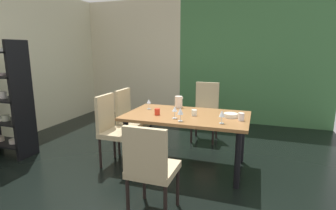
{
  "coord_description": "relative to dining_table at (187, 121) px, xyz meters",
  "views": [
    {
      "loc": [
        1.35,
        -2.89,
        1.6
      ],
      "look_at": [
        0.19,
        0.48,
        0.85
      ],
      "focal_mm": 28.0,
      "sensor_mm": 36.0,
      "label": 1
    }
  ],
  "objects": [
    {
      "name": "cup_right",
      "position": [
        0.71,
        -0.07,
        0.13
      ],
      "size": [
        0.08,
        0.08,
        0.1
      ],
      "primitive_type": "cylinder",
      "color": "white",
      "rests_on": "dining_table"
    },
    {
      "name": "chair_left_far",
      "position": [
        -0.99,
        0.26,
        -0.11
      ],
      "size": [
        0.44,
        0.44,
        1.0
      ],
      "rotation": [
        0.0,
        0.0,
        -1.57
      ],
      "color": "tan",
      "rests_on": "ground_plane"
    },
    {
      "name": "chair_left_near",
      "position": [
        -0.99,
        -0.26,
        -0.11
      ],
      "size": [
        0.44,
        0.44,
        0.99
      ],
      "rotation": [
        0.0,
        0.0,
        -1.57
      ],
      "color": "tan",
      "rests_on": "ground_plane"
    },
    {
      "name": "garden_window_panel",
      "position": [
        0.77,
        2.59,
        0.72
      ],
      "size": [
        3.24,
        0.1,
        2.75
      ],
      "primitive_type": "cube",
      "color": "#3B6C3D",
      "rests_on": "ground_plane"
    },
    {
      "name": "cup_front",
      "position": [
        -0.37,
        -0.15,
        0.13
      ],
      "size": [
        0.07,
        0.07,
        0.09
      ],
      "primitive_type": "cylinder",
      "color": "red",
      "rests_on": "dining_table"
    },
    {
      "name": "wine_glass_west",
      "position": [
        -0.62,
        0.15,
        0.19
      ],
      "size": [
        0.06,
        0.06,
        0.15
      ],
      "color": "silver",
      "rests_on": "dining_table"
    },
    {
      "name": "back_panel_interior",
      "position": [
        -2.09,
        2.59,
        0.72
      ],
      "size": [
        2.47,
        0.1,
        2.75
      ],
      "primitive_type": "cube",
      "color": "beige",
      "rests_on": "ground_plane"
    },
    {
      "name": "wine_glass_near_shelf",
      "position": [
        -0.09,
        -0.24,
        0.2
      ],
      "size": [
        0.07,
        0.07,
        0.15
      ],
      "color": "silver",
      "rests_on": "dining_table"
    },
    {
      "name": "ground_plane",
      "position": [
        -0.47,
        -0.45,
        -0.67
      ],
      "size": [
        5.71,
        6.17,
        0.02
      ],
      "primitive_type": "cube",
      "color": "black"
    },
    {
      "name": "chair_head_near",
      "position": [
        -0.02,
        -1.22,
        -0.13
      ],
      "size": [
        0.44,
        0.44,
        0.94
      ],
      "color": "tan",
      "rests_on": "ground_plane"
    },
    {
      "name": "wine_glass_east",
      "position": [
        0.01,
        -0.35,
        0.21
      ],
      "size": [
        0.07,
        0.07,
        0.17
      ],
      "color": "silver",
      "rests_on": "dining_table"
    },
    {
      "name": "display_shelf",
      "position": [
        -2.76,
        -0.47,
        0.22
      ],
      "size": [
        0.83,
        0.38,
        1.74
      ],
      "color": "black",
      "rests_on": "ground_plane"
    },
    {
      "name": "pitcher_near_window",
      "position": [
        -0.23,
        0.39,
        0.17
      ],
      "size": [
        0.13,
        0.12,
        0.18
      ],
      "color": "beige",
      "rests_on": "dining_table"
    },
    {
      "name": "cup_corner",
      "position": [
        0.11,
        -0.02,
        0.12
      ],
      "size": [
        0.07,
        0.07,
        0.08
      ],
      "primitive_type": "cylinder",
      "color": "silver",
      "rests_on": "dining_table"
    },
    {
      "name": "dining_table",
      "position": [
        0.0,
        0.0,
        0.0
      ],
      "size": [
        1.64,
        0.98,
        0.74
      ],
      "color": "olive",
      "rests_on": "ground_plane"
    },
    {
      "name": "serving_bowl_left",
      "position": [
        0.58,
        0.05,
        0.11
      ],
      "size": [
        0.18,
        0.18,
        0.05
      ],
      "primitive_type": "cylinder",
      "color": "white",
      "rests_on": "dining_table"
    },
    {
      "name": "wine_glass_rear",
      "position": [
        0.5,
        -0.28,
        0.2
      ],
      "size": [
        0.07,
        0.07,
        0.16
      ],
      "color": "silver",
      "rests_on": "dining_table"
    },
    {
      "name": "chair_head_far",
      "position": [
        0.03,
        1.23,
        -0.1
      ],
      "size": [
        0.44,
        0.45,
        1.03
      ],
      "rotation": [
        0.0,
        0.0,
        3.14
      ],
      "color": "tan",
      "rests_on": "ground_plane"
    }
  ]
}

